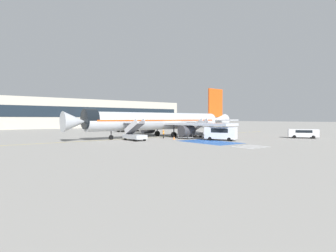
{
  "coord_description": "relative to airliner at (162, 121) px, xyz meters",
  "views": [
    {
      "loc": [
        -29.76,
        -45.83,
        3.86
      ],
      "look_at": [
        2.71,
        -2.01,
        2.31
      ],
      "focal_mm": 28.0,
      "sensor_mm": 36.0,
      "label": 1
    }
  ],
  "objects": [
    {
      "name": "traffic_cone_1",
      "position": [
        4.31,
        -9.51,
        -3.04
      ],
      "size": [
        0.5,
        0.5,
        0.56
      ],
      "color": "orange",
      "rests_on": "ground_plane"
    },
    {
      "name": "ground_crew_2",
      "position": [
        1.3,
        -4.89,
        -2.31
      ],
      "size": [
        0.41,
        0.49,
        1.74
      ],
      "rotation": [
        0.0,
        0.0,
        2.09
      ],
      "color": "#2D2D33",
      "rests_on": "ground_plane"
    },
    {
      "name": "apron_stand_patch_blue",
      "position": [
        -0.72,
        -14.46,
        -3.32
      ],
      "size": [
        6.0,
        10.3,
        0.01
      ],
      "primitive_type": "cube",
      "color": "#2856A8",
      "rests_on": "ground_plane"
    },
    {
      "name": "apron_leadline_yellow",
      "position": [
        -0.72,
        -0.02,
        -3.32
      ],
      "size": [
        75.27,
        2.79,
        0.01
      ],
      "primitive_type": "cube",
      "rotation": [
        0.0,
        0.0,
        1.61
      ],
      "color": "gold",
      "rests_on": "ground_plane"
    },
    {
      "name": "airliner",
      "position": [
        0.0,
        0.0,
        0.0
      ],
      "size": [
        40.58,
        31.74,
        11.26
      ],
      "rotation": [
        0.0,
        0.0,
        1.61
      ],
      "color": "#B7BCC4",
      "rests_on": "ground_plane"
    },
    {
      "name": "apron_walkway_bar_0",
      "position": [
        -3.12,
        -23.04,
        -3.32
      ],
      "size": [
        0.44,
        3.6,
        0.01
      ],
      "primitive_type": "cube",
      "color": "silver",
      "rests_on": "ground_plane"
    },
    {
      "name": "apron_walkway_bar_3",
      "position": [
        0.48,
        -23.04,
        -3.32
      ],
      "size": [
        0.44,
        3.6,
        0.01
      ],
      "primitive_type": "cube",
      "color": "silver",
      "rests_on": "ground_plane"
    },
    {
      "name": "apron_walkway_bar_2",
      "position": [
        -0.72,
        -23.04,
        -3.32
      ],
      "size": [
        0.44,
        3.6,
        0.01
      ],
      "primitive_type": "cube",
      "color": "silver",
      "rests_on": "ground_plane"
    },
    {
      "name": "ground_crew_1",
      "position": [
        10.47,
        -6.39,
        -2.34
      ],
      "size": [
        0.45,
        0.28,
        1.7
      ],
      "rotation": [
        0.0,
        0.0,
        3.26
      ],
      "color": "black",
      "rests_on": "ground_plane"
    },
    {
      "name": "apron_walkway_bar_1",
      "position": [
        -1.92,
        -23.04,
        -3.32
      ],
      "size": [
        0.44,
        3.6,
        0.01
      ],
      "primitive_type": "cube",
      "color": "silver",
      "rests_on": "ground_plane"
    },
    {
      "name": "ground_crew_0",
      "position": [
        3.17,
        -6.08,
        -2.25
      ],
      "size": [
        0.38,
        0.49,
        1.85
      ],
      "rotation": [
        0.0,
        0.0,
        5.12
      ],
      "color": "#2D2D33",
      "rests_on": "ground_plane"
    },
    {
      "name": "baggage_cart",
      "position": [
        0.52,
        -6.99,
        -3.06
      ],
      "size": [
        2.0,
        2.85,
        0.87
      ],
      "rotation": [
        0.0,
        0.0,
        3.35
      ],
      "color": "gray",
      "rests_on": "ground_plane"
    },
    {
      "name": "boarding_stairs_forward",
      "position": [
        -9.18,
        -4.63,
        -2.34
      ],
      "size": [
        2.36,
        5.29,
        3.93
      ],
      "rotation": [
        0.0,
        0.0,
        0.03
      ],
      "color": "#ADB2BA",
      "rests_on": "ground_plane"
    },
    {
      "name": "ground_crew_3",
      "position": [
        -2.29,
        -3.72,
        -2.32
      ],
      "size": [
        0.39,
        0.49,
        1.73
      ],
      "rotation": [
        0.0,
        0.0,
        1.15
      ],
      "color": "black",
      "rests_on": "ground_plane"
    },
    {
      "name": "fuel_tanker",
      "position": [
        5.29,
        23.23,
        -1.45
      ],
      "size": [
        9.29,
        2.9,
        3.68
      ],
      "rotation": [
        0.0,
        0.0,
        1.6
      ],
      "color": "#38383D",
      "rests_on": "ground_plane"
    },
    {
      "name": "boarding_stairs_aft",
      "position": [
        6.46,
        -4.09,
        -2.34
      ],
      "size": [
        2.36,
        5.29,
        3.94
      ],
      "rotation": [
        0.0,
        0.0,
        0.03
      ],
      "color": "#ADB2BA",
      "rests_on": "ground_plane"
    },
    {
      "name": "terminal_building",
      "position": [
        4.87,
        66.55,
        2.6
      ],
      "size": [
        94.61,
        12.1,
        11.83
      ],
      "color": "#B2AD9E",
      "rests_on": "ground_plane"
    },
    {
      "name": "ground_plane",
      "position": [
        -1.99,
        0.85,
        -3.32
      ],
      "size": [
        600.0,
        600.0,
        0.0
      ],
      "primitive_type": "plane",
      "color": "gray"
    },
    {
      "name": "service_van_1",
      "position": [
        20.03,
        -19.6,
        -2.23
      ],
      "size": [
        4.68,
        5.54,
        1.78
      ],
      "rotation": [
        0.0,
        0.0,
        0.6
      ],
      "color": "silver",
      "rests_on": "ground_plane"
    },
    {
      "name": "service_van_0",
      "position": [
        3.0,
        -13.65,
        -1.92
      ],
      "size": [
        4.03,
        5.7,
        2.37
      ],
      "rotation": [
        0.0,
        0.0,
        3.6
      ],
      "color": "silver",
      "rests_on": "ground_plane"
    },
    {
      "name": "traffic_cone_0",
      "position": [
        -1.89,
        -6.59,
        -3.06
      ],
      "size": [
        0.47,
        0.47,
        0.52
      ],
      "color": "orange",
      "rests_on": "ground_plane"
    }
  ]
}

